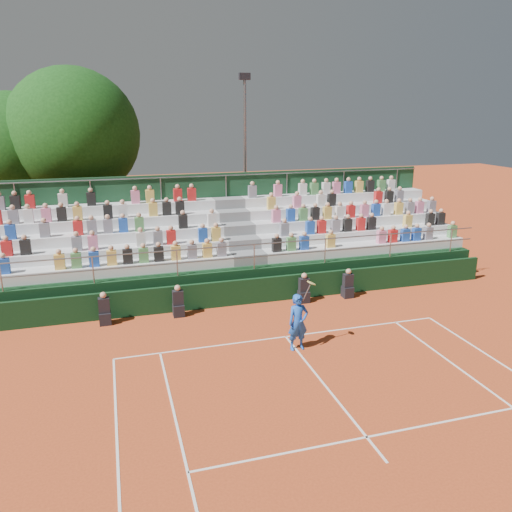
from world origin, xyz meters
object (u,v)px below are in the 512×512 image
object	(u,v)px
tree_west	(14,151)
tree_east	(74,134)
tennis_player	(298,322)
floodlight_mast	(245,147)

from	to	relation	value
tree_west	tree_east	distance (m)	3.07
tree_west	tree_east	xyz separation A→B (m)	(2.88, -0.76, 0.77)
tree_west	tennis_player	bearing A→B (deg)	-55.44
tennis_player	tree_east	size ratio (longest dim) A/B	0.24
tennis_player	floodlight_mast	distance (m)	14.47
tree_east	floodlight_mast	size ratio (longest dim) A/B	1.02
tree_east	floodlight_mast	xyz separation A→B (m)	(8.77, 0.46, -0.83)
tennis_player	tree_east	distance (m)	15.69
tree_west	floodlight_mast	size ratio (longest dim) A/B	0.89
tennis_player	tree_west	bearing A→B (deg)	124.56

